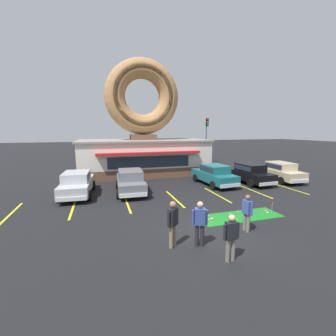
# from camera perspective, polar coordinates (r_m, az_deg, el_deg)

# --- Properties ---
(ground_plane) EXTENTS (160.00, 160.00, 0.00)m
(ground_plane) POSITION_cam_1_polar(r_m,az_deg,el_deg) (10.03, 10.35, -15.98)
(ground_plane) COLOR black
(donut_shop_building) EXTENTS (12.30, 6.75, 10.96)m
(donut_shop_building) POSITION_cam_1_polar(r_m,az_deg,el_deg) (22.33, -6.32, 8.14)
(donut_shop_building) COLOR brown
(donut_shop_building) RESTS_ON ground
(putting_mat) EXTENTS (4.26, 1.42, 0.03)m
(putting_mat) POSITION_cam_1_polar(r_m,az_deg,el_deg) (12.11, 17.86, -11.60)
(putting_mat) COLOR #197523
(putting_mat) RESTS_ON ground
(mini_donut_near_left) EXTENTS (0.13, 0.13, 0.04)m
(mini_donut_near_left) POSITION_cam_1_polar(r_m,az_deg,el_deg) (11.41, 11.07, -12.48)
(mini_donut_near_left) COLOR #E5C666
(mini_donut_near_left) RESTS_ON putting_mat
(mini_donut_near_right) EXTENTS (0.13, 0.13, 0.04)m
(mini_donut_near_right) POSITION_cam_1_polar(r_m,az_deg,el_deg) (13.31, 23.49, -9.86)
(mini_donut_near_right) COLOR #D8667F
(mini_donut_near_right) RESTS_ON putting_mat
(mini_donut_mid_left) EXTENTS (0.13, 0.13, 0.04)m
(mini_donut_mid_left) POSITION_cam_1_polar(r_m,az_deg,el_deg) (11.27, 10.39, -12.75)
(mini_donut_mid_left) COLOR #D8667F
(mini_donut_mid_left) RESTS_ON putting_mat
(mini_donut_mid_centre) EXTENTS (0.13, 0.13, 0.04)m
(mini_donut_mid_centre) POSITION_cam_1_polar(r_m,az_deg,el_deg) (12.17, 15.49, -11.22)
(mini_donut_mid_centre) COLOR #D8667F
(mini_donut_mid_centre) RESTS_ON putting_mat
(mini_donut_mid_right) EXTENTS (0.13, 0.13, 0.04)m
(mini_donut_mid_right) POSITION_cam_1_polar(r_m,az_deg,el_deg) (12.51, 19.04, -10.82)
(mini_donut_mid_right) COLOR #D17F47
(mini_donut_mid_right) RESTS_ON putting_mat
(mini_donut_far_left) EXTENTS (0.13, 0.13, 0.04)m
(mini_donut_far_left) POSITION_cam_1_polar(r_m,az_deg,el_deg) (12.62, 17.31, -10.55)
(mini_donut_far_left) COLOR #D8667F
(mini_donut_far_left) RESTS_ON putting_mat
(mini_donut_far_centre) EXTENTS (0.13, 0.13, 0.04)m
(mini_donut_far_centre) POSITION_cam_1_polar(r_m,az_deg,el_deg) (13.06, 23.91, -10.26)
(mini_donut_far_centre) COLOR #E5C666
(mini_donut_far_centre) RESTS_ON putting_mat
(mini_donut_far_right) EXTENTS (0.13, 0.13, 0.04)m
(mini_donut_far_right) POSITION_cam_1_polar(r_m,az_deg,el_deg) (11.71, 10.04, -11.84)
(mini_donut_far_right) COLOR #E5C666
(mini_donut_far_right) RESTS_ON putting_mat
(mini_donut_extra) EXTENTS (0.13, 0.13, 0.04)m
(mini_donut_extra) POSITION_cam_1_polar(r_m,az_deg,el_deg) (11.30, 9.52, -12.65)
(mini_donut_extra) COLOR brown
(mini_donut_extra) RESTS_ON putting_mat
(golf_ball) EXTENTS (0.04, 0.04, 0.04)m
(golf_ball) POSITION_cam_1_polar(r_m,az_deg,el_deg) (11.68, 17.14, -12.19)
(golf_ball) COLOR white
(golf_ball) RESTS_ON putting_mat
(putting_flag_pin) EXTENTS (0.13, 0.01, 0.55)m
(putting_flag_pin) POSITION_cam_1_polar(r_m,az_deg,el_deg) (13.09, 25.06, -8.49)
(putting_flag_pin) COLOR silver
(putting_flag_pin) RESTS_ON putting_mat
(car_black) EXTENTS (2.15, 4.64, 1.60)m
(car_black) POSITION_cam_1_polar(r_m,az_deg,el_deg) (19.53, 19.90, -1.07)
(car_black) COLOR black
(car_black) RESTS_ON ground
(car_grey) EXTENTS (2.15, 4.64, 1.60)m
(car_grey) POSITION_cam_1_polar(r_m,az_deg,el_deg) (15.77, -9.52, -3.07)
(car_grey) COLOR slate
(car_grey) RESTS_ON ground
(car_champagne) EXTENTS (2.12, 4.63, 1.60)m
(car_champagne) POSITION_cam_1_polar(r_m,az_deg,el_deg) (21.42, 26.45, -0.60)
(car_champagne) COLOR #BCAD89
(car_champagne) RESTS_ON ground
(car_teal) EXTENTS (2.21, 4.67, 1.60)m
(car_teal) POSITION_cam_1_polar(r_m,az_deg,el_deg) (18.15, 11.61, -1.46)
(car_teal) COLOR #196066
(car_teal) RESTS_ON ground
(car_silver) EXTENTS (2.18, 4.65, 1.60)m
(car_silver) POSITION_cam_1_polar(r_m,az_deg,el_deg) (16.00, -22.11, -3.48)
(car_silver) COLOR #B2B5BA
(car_silver) RESTS_ON ground
(pedestrian_blue_sweater_man) EXTENTS (0.49, 0.42, 1.77)m
(pedestrian_blue_sweater_man) POSITION_cam_1_polar(r_m,az_deg,el_deg) (8.46, 1.22, -13.50)
(pedestrian_blue_sweater_man) COLOR #7F7056
(pedestrian_blue_sweater_man) RESTS_ON ground
(pedestrian_hooded_kid) EXTENTS (0.60, 0.26, 1.62)m
(pedestrian_hooded_kid) POSITION_cam_1_polar(r_m,az_deg,el_deg) (7.94, 15.73, -16.26)
(pedestrian_hooded_kid) COLOR slate
(pedestrian_hooded_kid) RESTS_ON ground
(pedestrian_leather_jacket_man) EXTENTS (0.57, 0.34, 1.74)m
(pedestrian_leather_jacket_man) POSITION_cam_1_polar(r_m,az_deg,el_deg) (8.59, 8.07, -13.33)
(pedestrian_leather_jacket_man) COLOR #232328
(pedestrian_leather_jacket_man) RESTS_ON ground
(pedestrian_clipboard_woman) EXTENTS (0.27, 0.59, 1.62)m
(pedestrian_clipboard_woman) POSITION_cam_1_polar(r_m,az_deg,el_deg) (10.28, 19.45, -10.34)
(pedestrian_clipboard_woman) COLOR slate
(pedestrian_clipboard_woman) RESTS_ON ground
(trash_bin) EXTENTS (0.57, 0.57, 0.97)m
(trash_bin) POSITION_cam_1_polar(r_m,az_deg,el_deg) (21.97, 12.87, -0.58)
(trash_bin) COLOR #1E662D
(trash_bin) RESTS_ON ground
(traffic_light_pole) EXTENTS (0.28, 0.47, 5.80)m
(traffic_light_pole) POSITION_cam_1_polar(r_m,az_deg,el_deg) (28.81, 9.74, 8.33)
(traffic_light_pole) COLOR #595B60
(traffic_light_pole) RESTS_ON ground
(parking_stripe_far_left) EXTENTS (0.12, 3.60, 0.01)m
(parking_stripe_far_left) POSITION_cam_1_polar(r_m,az_deg,el_deg) (14.46, -35.06, -9.49)
(parking_stripe_far_left) COLOR yellow
(parking_stripe_far_left) RESTS_ON ground
(parking_stripe_left) EXTENTS (0.12, 3.60, 0.01)m
(parking_stripe_left) POSITION_cam_1_polar(r_m,az_deg,el_deg) (13.80, -23.01, -9.34)
(parking_stripe_left) COLOR yellow
(parking_stripe_left) RESTS_ON ground
(parking_stripe_mid_left) EXTENTS (0.12, 3.60, 0.01)m
(parking_stripe_mid_left) POSITION_cam_1_polar(r_m,az_deg,el_deg) (13.77, -10.37, -8.74)
(parking_stripe_mid_left) COLOR yellow
(parking_stripe_mid_left) RESTS_ON ground
(parking_stripe_centre) EXTENTS (0.12, 3.60, 0.01)m
(parking_stripe_centre) POSITION_cam_1_polar(r_m,az_deg,el_deg) (14.38, 1.70, -7.78)
(parking_stripe_centre) COLOR yellow
(parking_stripe_centre) RESTS_ON ground
(parking_stripe_mid_right) EXTENTS (0.12, 3.60, 0.01)m
(parking_stripe_mid_right) POSITION_cam_1_polar(r_m,az_deg,el_deg) (15.56, 12.31, -6.65)
(parking_stripe_mid_right) COLOR yellow
(parking_stripe_mid_right) RESTS_ON ground
(parking_stripe_right) EXTENTS (0.12, 3.60, 0.01)m
(parking_stripe_right) POSITION_cam_1_polar(r_m,az_deg,el_deg) (17.18, 21.13, -5.53)
(parking_stripe_right) COLOR yellow
(parking_stripe_right) RESTS_ON ground
(parking_stripe_far_right) EXTENTS (0.12, 3.60, 0.01)m
(parking_stripe_far_right) POSITION_cam_1_polar(r_m,az_deg,el_deg) (19.14, 28.27, -4.52)
(parking_stripe_far_right) COLOR yellow
(parking_stripe_far_right) RESTS_ON ground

